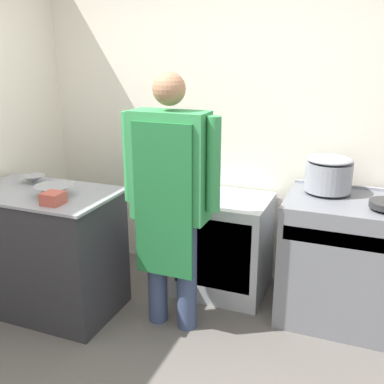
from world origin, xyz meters
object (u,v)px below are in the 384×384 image
Objects in this scene: fridge_unit at (223,245)px; person_cook at (170,189)px; stove at (350,262)px; plastic_tub at (53,198)px; mixing_bowl at (54,191)px; stock_pot at (329,173)px.

fridge_unit is 0.89m from person_cook.
stove is 0.98m from fridge_unit.
person_cook reaches higher than plastic_tub.
stock_pot is (1.75, 0.85, 0.09)m from mixing_bowl.
plastic_tub is (-0.88, -0.93, 0.58)m from fridge_unit.
mixing_bowl reaches higher than stove.
person_cook is 6.66× the size of mixing_bowl.
stove is 2.12m from plastic_tub.
stock_pot is (0.95, 0.66, 0.04)m from person_cook.
stock_pot is at bearing 151.05° from stove.
plastic_tub is 0.39× the size of stock_pot.
person_cook is 1.16m from stock_pot.
stock_pot is (0.76, 0.05, 0.67)m from fridge_unit.
plastic_tub reaches higher than stove.
stock_pot reaches higher than plastic_tub.
stock_pot reaches higher than stove.
mixing_bowl is 2.06× the size of plastic_tub.
person_cook is at bearing -155.10° from stove.
person_cook is 5.37× the size of stock_pot.
person_cook reaches higher than fridge_unit.
fridge_unit is at bearing -176.10° from stock_pot.
mixing_bowl is 0.81× the size of stock_pot.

